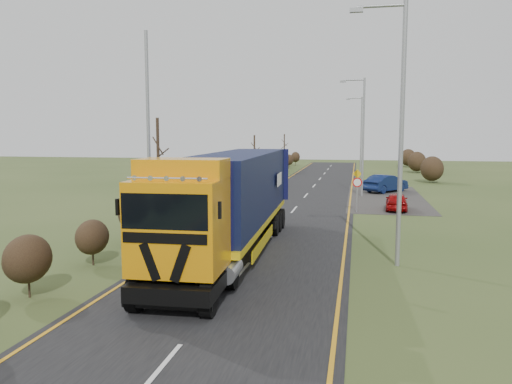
{
  "coord_description": "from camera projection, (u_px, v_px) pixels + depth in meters",
  "views": [
    {
      "loc": [
        4.16,
        -21.63,
        5.18
      ],
      "look_at": [
        -0.96,
        3.58,
        2.17
      ],
      "focal_mm": 35.0,
      "sensor_mm": 36.0,
      "label": 1
    }
  ],
  "objects": [
    {
      "name": "speed_sign",
      "position": [
        357.0,
        188.0,
        32.98
      ],
      "size": [
        0.64,
        0.1,
        2.31
      ],
      "color": "gray",
      "rests_on": "ground"
    },
    {
      "name": "warning_board",
      "position": [
        357.0,
        178.0,
        43.91
      ],
      "size": [
        0.79,
        0.11,
        2.08
      ],
      "color": "gray",
      "rests_on": "ground"
    },
    {
      "name": "car_red_hatchback",
      "position": [
        397.0,
        202.0,
        33.86
      ],
      "size": [
        1.63,
        3.62,
        1.21
      ],
      "primitive_type": "imported",
      "rotation": [
        0.0,
        0.0,
        3.08
      ],
      "color": "#940709",
      "rests_on": "ground"
    },
    {
      "name": "streetlight_mid",
      "position": [
        362.0,
        131.0,
        41.1
      ],
      "size": [
        2.06,
        0.19,
        9.73
      ],
      "color": "gray",
      "rests_on": "ground"
    },
    {
      "name": "road",
      "position": [
        290.0,
        214.0,
        32.21
      ],
      "size": [
        8.0,
        120.0,
        0.02
      ],
      "primitive_type": "cube",
      "color": "black",
      "rests_on": "ground"
    },
    {
      "name": "hedgerow",
      "position": [
        191.0,
        191.0,
        31.16
      ],
      "size": [
        2.24,
        102.04,
        6.05
      ],
      "color": "black",
      "rests_on": "ground"
    },
    {
      "name": "ground",
      "position": [
        261.0,
        249.0,
        22.48
      ],
      "size": [
        160.0,
        160.0,
        0.0
      ],
      "primitive_type": "plane",
      "color": "#35481E",
      "rests_on": "ground"
    },
    {
      "name": "streetlight_near",
      "position": [
        398.0,
        122.0,
        19.06
      ],
      "size": [
        2.14,
        0.2,
        10.12
      ],
      "color": "gray",
      "rests_on": "ground"
    },
    {
      "name": "car_blue_sedan",
      "position": [
        386.0,
        184.0,
        44.41
      ],
      "size": [
        4.18,
        4.73,
        1.55
      ],
      "primitive_type": "imported",
      "rotation": [
        0.0,
        0.0,
        2.48
      ],
      "color": "#0B1840",
      "rests_on": "ground"
    },
    {
      "name": "left_pole",
      "position": [
        149.0,
        139.0,
        23.21
      ],
      "size": [
        0.16,
        0.16,
        9.86
      ],
      "primitive_type": "cylinder",
      "color": "gray",
      "rests_on": "ground"
    },
    {
      "name": "layby",
      "position": [
        385.0,
        198.0,
        40.66
      ],
      "size": [
        6.0,
        18.0,
        0.02
      ],
      "primitive_type": "cube",
      "color": "#2A2826",
      "rests_on": "ground"
    },
    {
      "name": "streetlight_far",
      "position": [
        360.0,
        131.0,
        66.51
      ],
      "size": [
        2.13,
        0.2,
        10.05
      ],
      "color": "gray",
      "rests_on": "ground"
    },
    {
      "name": "lorry",
      "position": [
        233.0,
        197.0,
        21.12
      ],
      "size": [
        3.16,
        16.02,
        4.44
      ],
      "rotation": [
        0.0,
        0.0,
        0.04
      ],
      "color": "black",
      "rests_on": "ground"
    },
    {
      "name": "lane_markings",
      "position": [
        290.0,
        215.0,
        31.91
      ],
      "size": [
        7.52,
        116.0,
        0.01
      ],
      "color": "orange",
      "rests_on": "road"
    }
  ]
}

